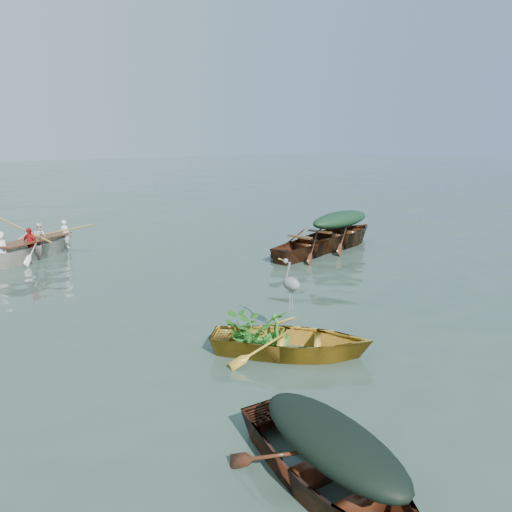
{
  "coord_description": "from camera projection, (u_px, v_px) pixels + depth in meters",
  "views": [
    {
      "loc": [
        -8.05,
        -6.94,
        3.59
      ],
      "look_at": [
        -0.5,
        3.31,
        0.5
      ],
      "focal_mm": 35.0,
      "sensor_mm": 36.0,
      "label": 1
    }
  ],
  "objects": [
    {
      "name": "open_wooden_boat",
      "position": [
        310.0,
        255.0,
        15.32
      ],
      "size": [
        4.75,
        2.5,
        1.07
      ],
      "primitive_type": "imported",
      "rotation": [
        0.0,
        0.0,
        1.82
      ],
      "color": "#522114",
      "rests_on": "ground"
    },
    {
      "name": "dark_covered_boat",
      "position": [
        330.0,
        494.0,
        5.13
      ],
      "size": [
        1.67,
        3.78,
        0.92
      ],
      "primitive_type": "imported",
      "rotation": [
        0.0,
        0.0,
        -0.09
      ],
      "color": "#431D0F",
      "rests_on": "ground"
    },
    {
      "name": "rowed_boat",
      "position": [
        37.0,
        257.0,
        15.05
      ],
      "size": [
        4.46,
        3.52,
        1.07
      ],
      "primitive_type": "imported",
      "rotation": [
        0.0,
        0.0,
        2.14
      ],
      "color": "white",
      "rests_on": "ground"
    },
    {
      "name": "rowers",
      "position": [
        34.0,
        228.0,
        14.83
      ],
      "size": [
        3.27,
        2.69,
        0.76
      ],
      "primitive_type": "imported",
      "rotation": [
        0.0,
        0.0,
        2.14
      ],
      "color": "silver",
      "rests_on": "rowed_boat"
    },
    {
      "name": "oars",
      "position": [
        35.0,
        239.0,
        14.91
      ],
      "size": [
        1.91,
        2.51,
        0.06
      ],
      "primitive_type": null,
      "rotation": [
        0.0,
        0.0,
        2.14
      ],
      "color": "olive",
      "rests_on": "rowed_boat"
    },
    {
      "name": "yellow_dinghy",
      "position": [
        291.0,
        355.0,
        8.38
      ],
      "size": [
        3.42,
        3.37,
        0.91
      ],
      "primitive_type": "imported",
      "rotation": [
        0.0,
        0.0,
        0.8
      ],
      "color": "orange",
      "rests_on": "ground"
    },
    {
      "name": "heron",
      "position": [
        291.0,
        293.0,
        8.7
      ],
      "size": [
        0.48,
        0.48,
        0.92
      ],
      "primitive_type": null,
      "rotation": [
        0.0,
        0.0,
        0.8
      ],
      "color": "gray",
      "rests_on": "yellow_dinghy"
    },
    {
      "name": "green_tarp_boat",
      "position": [
        339.0,
        246.0,
        16.51
      ],
      "size": [
        5.35,
        2.57,
        1.25
      ],
      "primitive_type": "imported",
      "rotation": [
        0.0,
        0.0,
        1.77
      ],
      "color": "#492811",
      "rests_on": "ground"
    },
    {
      "name": "green_tarp_cover",
      "position": [
        340.0,
        220.0,
        16.3
      ],
      "size": [
        2.94,
        1.41,
        0.52
      ],
      "primitive_type": "ellipsoid",
      "rotation": [
        0.0,
        0.0,
        1.77
      ],
      "color": "black",
      "rests_on": "green_tarp_boat"
    },
    {
      "name": "ground",
      "position": [
        364.0,
        304.0,
        10.91
      ],
      "size": [
        140.0,
        140.0,
        0.0
      ],
      "primitive_type": "plane",
      "color": "#374D41",
      "rests_on": "ground"
    },
    {
      "name": "dark_tarp_cover",
      "position": [
        332.0,
        437.0,
        4.98
      ],
      "size": [
        0.92,
        2.08,
        0.4
      ],
      "primitive_type": "ellipsoid",
      "rotation": [
        0.0,
        0.0,
        -0.09
      ],
      "color": "black",
      "rests_on": "dark_covered_boat"
    },
    {
      "name": "thwart_benches",
      "position": [
        310.0,
        237.0,
        15.19
      ],
      "size": [
        2.41,
        1.39,
        0.04
      ],
      "primitive_type": null,
      "rotation": [
        0.0,
        0.0,
        1.82
      ],
      "color": "#462910",
      "rests_on": "open_wooden_boat"
    },
    {
      "name": "dinghy_weeds",
      "position": [
        259.0,
        310.0,
        8.3
      ],
      "size": [
        1.13,
        1.13,
        0.6
      ],
      "primitive_type": "imported",
      "rotation": [
        0.0,
        0.0,
        0.8
      ],
      "color": "#1D691B",
      "rests_on": "yellow_dinghy"
    }
  ]
}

